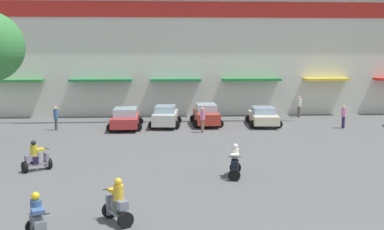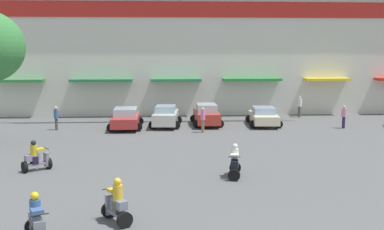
# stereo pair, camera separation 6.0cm
# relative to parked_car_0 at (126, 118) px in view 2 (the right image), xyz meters

# --- Properties ---
(ground_plane) EXTENTS (128.00, 128.00, 0.00)m
(ground_plane) POSITION_rel_parked_car_0_xyz_m (6.96, -10.76, -0.73)
(ground_plane) COLOR #545556
(colonial_building) EXTENTS (37.64, 16.07, 20.65)m
(colonial_building) POSITION_rel_parked_car_0_xyz_m (6.96, 12.11, 8.22)
(colonial_building) COLOR silver
(colonial_building) RESTS_ON ground
(parked_car_0) EXTENTS (2.40, 4.28, 1.44)m
(parked_car_0) POSITION_rel_parked_car_0_xyz_m (0.00, 0.00, 0.00)
(parked_car_0) COLOR #AE2D2D
(parked_car_0) RESTS_ON ground
(parked_car_1) EXTENTS (2.45, 3.99, 1.52)m
(parked_car_1) POSITION_rel_parked_car_0_xyz_m (2.81, 0.61, 0.04)
(parked_car_1) COLOR beige
(parked_car_1) RESTS_ON ground
(parked_car_2) EXTENTS (2.25, 4.18, 1.56)m
(parked_car_2) POSITION_rel_parked_car_0_xyz_m (5.79, 1.07, 0.05)
(parked_car_2) COLOR #AC3124
(parked_car_2) RESTS_ON ground
(parked_car_3) EXTENTS (2.53, 4.15, 1.36)m
(parked_car_3) POSITION_rel_parked_car_0_xyz_m (9.92, 0.62, -0.03)
(parked_car_3) COLOR beige
(parked_car_3) RESTS_ON ground
(scooter_rider_0) EXTENTS (0.79, 1.55, 1.48)m
(scooter_rider_0) POSITION_rel_parked_car_0_xyz_m (5.67, -13.25, -0.12)
(scooter_rider_0) COLOR black
(scooter_rider_0) RESTS_ON ground
(scooter_rider_1) EXTENTS (1.35, 1.19, 1.45)m
(scooter_rider_1) POSITION_rel_parked_car_0_xyz_m (-3.30, -11.59, -0.14)
(scooter_rider_1) COLOR black
(scooter_rider_1) RESTS_ON ground
(scooter_rider_3) EXTENTS (1.12, 1.38, 1.52)m
(scooter_rider_3) POSITION_rel_parked_car_0_xyz_m (1.00, -18.58, -0.10)
(scooter_rider_3) COLOR black
(scooter_rider_3) RESTS_ON ground
(scooter_rider_7) EXTENTS (1.03, 1.48, 1.49)m
(scooter_rider_7) POSITION_rel_parked_car_0_xyz_m (-1.19, -20.02, -0.12)
(scooter_rider_7) COLOR black
(scooter_rider_7) RESTS_ON ground
(pedestrian_0) EXTENTS (0.37, 0.37, 1.62)m
(pedestrian_0) POSITION_rel_parked_car_0_xyz_m (15.30, -0.90, 0.19)
(pedestrian_0) COLOR #2B204A
(pedestrian_0) RESTS_ON ground
(pedestrian_1) EXTENTS (0.52, 0.52, 1.74)m
(pedestrian_1) POSITION_rel_parked_car_0_xyz_m (13.75, 4.68, 0.26)
(pedestrian_1) COLOR #574B46
(pedestrian_1) RESTS_ON ground
(pedestrian_2) EXTENTS (0.37, 0.37, 1.64)m
(pedestrian_2) POSITION_rel_parked_car_0_xyz_m (-4.73, -0.34, 0.22)
(pedestrian_2) COLOR #4A454A
(pedestrian_2) RESTS_ON ground
(pedestrian_4) EXTENTS (0.44, 0.44, 1.69)m
(pedestrian_4) POSITION_rel_parked_car_0_xyz_m (5.26, -1.95, 0.25)
(pedestrian_4) COLOR #7A6951
(pedestrian_4) RESTS_ON ground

